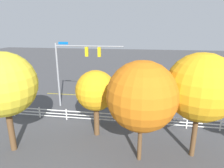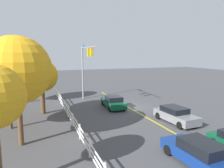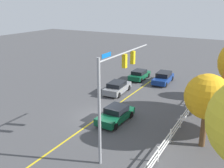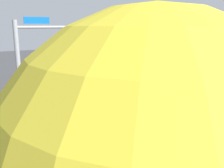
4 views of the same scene
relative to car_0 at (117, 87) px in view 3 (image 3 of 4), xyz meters
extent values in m
plane|color=#444447|center=(6.65, 1.76, -0.70)|extent=(120.00, 120.00, 0.00)
cube|color=gold|center=(2.65, 1.76, -0.69)|extent=(28.00, 0.16, 0.01)
cylinder|color=gray|center=(12.98, 5.71, 2.98)|extent=(0.20, 0.20, 7.35)
cylinder|color=gray|center=(9.26, 5.71, 6.35)|extent=(7.43, 0.12, 0.12)
cube|color=#0C59B2|center=(12.08, 5.73, 6.63)|extent=(1.10, 0.03, 0.28)
cube|color=gold|center=(9.51, 5.71, 5.75)|extent=(0.32, 0.28, 1.00)
sphere|color=red|center=(9.51, 5.56, 6.07)|extent=(0.17, 0.17, 0.17)
sphere|color=orange|center=(9.51, 5.56, 5.75)|extent=(0.17, 0.17, 0.17)
sphere|color=#148C19|center=(9.51, 5.56, 5.43)|extent=(0.17, 0.17, 0.17)
cube|color=gold|center=(8.13, 5.71, 5.75)|extent=(0.32, 0.28, 1.00)
sphere|color=red|center=(8.13, 5.56, 6.07)|extent=(0.17, 0.17, 0.17)
sphere|color=orange|center=(8.13, 5.56, 5.75)|extent=(0.17, 0.17, 0.17)
sphere|color=#148C19|center=(8.13, 5.56, 5.43)|extent=(0.17, 0.17, 0.17)
cube|color=slate|center=(-0.05, 0.00, -0.13)|extent=(4.49, 2.10, 0.69)
cube|color=black|center=(0.17, 0.01, 0.46)|extent=(2.36, 1.79, 0.50)
cylinder|color=black|center=(-1.49, -0.95, -0.38)|extent=(0.65, 0.26, 0.64)
cylinder|color=black|center=(-1.59, 0.77, -0.38)|extent=(0.65, 0.26, 0.64)
cylinder|color=black|center=(1.49, -0.77, -0.38)|extent=(0.65, 0.26, 0.64)
cylinder|color=black|center=(1.39, 0.94, -0.38)|extent=(0.65, 0.26, 0.64)
cube|color=navy|center=(-6.53, 3.49, -0.14)|extent=(4.67, 2.00, 0.66)
cube|color=black|center=(-6.76, 3.48, 0.48)|extent=(2.42, 1.72, 0.58)
cylinder|color=black|center=(-5.00, 4.40, -0.38)|extent=(0.65, 0.25, 0.64)
cylinder|color=black|center=(-4.93, 2.71, -0.38)|extent=(0.65, 0.25, 0.64)
cylinder|color=black|center=(-8.13, 4.27, -0.38)|extent=(0.65, 0.25, 0.64)
cylinder|color=black|center=(-8.06, 2.58, -0.38)|extent=(0.65, 0.25, 0.64)
cube|color=#0C4C2D|center=(6.85, 3.51, -0.15)|extent=(4.32, 2.02, 0.64)
cube|color=black|center=(6.64, 3.52, 0.44)|extent=(1.98, 1.73, 0.54)
cylinder|color=black|center=(8.33, 4.31, -0.38)|extent=(0.65, 0.25, 0.64)
cylinder|color=black|center=(8.25, 2.59, -0.38)|extent=(0.65, 0.25, 0.64)
cylinder|color=black|center=(5.45, 4.43, -0.38)|extent=(0.65, 0.25, 0.64)
cylinder|color=black|center=(5.37, 2.71, -0.38)|extent=(0.65, 0.25, 0.64)
cube|color=#0C4C2D|center=(-6.57, 0.02, -0.16)|extent=(4.14, 1.82, 0.63)
cube|color=black|center=(-6.37, 0.02, 0.39)|extent=(2.15, 1.61, 0.48)
cylinder|color=black|center=(-7.96, -0.82, -0.38)|extent=(0.64, 0.23, 0.64)
cylinder|color=black|center=(-7.99, 0.81, -0.38)|extent=(0.64, 0.23, 0.64)
cylinder|color=black|center=(-5.16, -0.77, -0.38)|extent=(0.64, 0.23, 0.64)
cylinder|color=black|center=(-5.19, 0.86, -0.38)|extent=(0.64, 0.23, 0.64)
cube|color=white|center=(-9.35, 9.04, -0.12)|extent=(0.10, 0.10, 1.15)
cube|color=white|center=(-6.46, 9.04, -0.12)|extent=(0.10, 0.10, 1.15)
cube|color=white|center=(-3.57, 9.04, -0.12)|extent=(0.10, 0.10, 1.15)
cube|color=white|center=(-0.68, 9.04, -0.12)|extent=(0.10, 0.10, 1.15)
cube|color=white|center=(2.20, 9.04, -0.12)|extent=(0.10, 0.10, 1.15)
cube|color=white|center=(5.09, 9.04, -0.12)|extent=(0.10, 0.10, 1.15)
cube|color=white|center=(7.98, 9.04, -0.12)|extent=(0.10, 0.10, 1.15)
cube|color=white|center=(10.87, 9.04, -0.12)|extent=(0.10, 0.10, 1.15)
cube|color=white|center=(3.65, 9.04, 0.25)|extent=(26.00, 0.06, 0.09)
cube|color=white|center=(3.65, 9.04, -0.10)|extent=(26.00, 0.06, 0.09)
cube|color=white|center=(3.65, 9.04, -0.42)|extent=(26.00, 0.06, 0.09)
cylinder|color=brown|center=(7.24, 11.28, 0.69)|extent=(0.46, 0.46, 2.77)
sphere|color=gold|center=(7.24, 11.28, 3.32)|extent=(3.32, 3.32, 3.32)
camera|label=1|loc=(3.68, 25.70, 8.22)|focal=30.74mm
camera|label=2|loc=(-15.02, 11.91, 5.53)|focal=32.95mm
camera|label=3|loc=(25.59, 13.80, 9.85)|focal=41.07mm
camera|label=4|loc=(15.19, 16.78, 6.44)|focal=40.28mm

